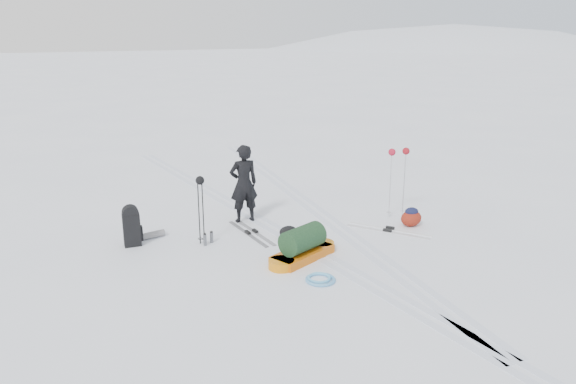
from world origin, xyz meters
name	(u,v)px	position (x,y,z in m)	size (l,w,h in m)	color
ground	(295,241)	(0.00, 0.00, 0.00)	(200.00, 200.00, 0.00)	white
snow_hill_backdrop	(358,357)	(62.69, 84.02, -69.02)	(359.50, 192.00, 162.45)	silver
ski_tracks	(301,222)	(0.61, 0.88, 0.00)	(3.38, 17.97, 0.01)	silver
skier	(244,184)	(-0.40, 1.53, 0.83)	(0.61, 0.40, 1.66)	black
pulk_sled	(303,247)	(-0.31, -0.83, 0.23)	(1.64, 0.98, 0.61)	#C25B0B
expedition_rucksack	(134,226)	(-2.78, 1.26, 0.37)	(0.85, 0.44, 0.79)	black
ski_poles_black	(200,189)	(-1.64, 0.71, 1.09)	(0.17, 0.17, 1.34)	black
ski_poles_silver	(399,160)	(2.65, 0.26, 1.28)	(0.48, 0.21, 1.53)	silver
touring_skis_grey	(251,233)	(-0.58, 0.78, 0.01)	(0.30, 1.68, 0.06)	#989AA0
touring_skis_white	(389,230)	(1.95, -0.40, 0.01)	(1.18, 1.60, 0.06)	silver
rope_coil	(320,279)	(-0.50, -1.76, 0.03)	(0.66, 0.66, 0.06)	#579FD3
small_daypack	(411,217)	(2.54, -0.37, 0.19)	(0.50, 0.39, 0.40)	maroon
thermos_pair	(208,238)	(-1.55, 0.63, 0.12)	(0.24, 0.17, 0.25)	slate
stuff_sack	(288,232)	(-0.03, 0.24, 0.11)	(0.37, 0.29, 0.23)	black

